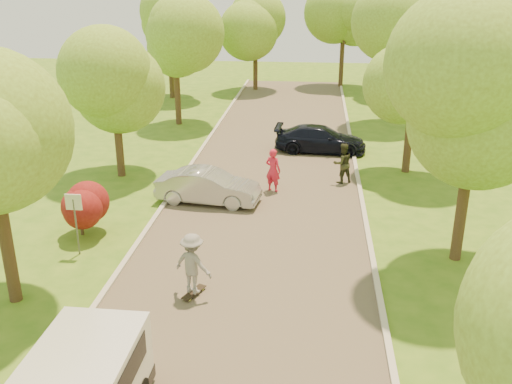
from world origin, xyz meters
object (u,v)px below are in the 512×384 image
at_px(street_sign, 75,212).
at_px(skateboarder, 193,264).
at_px(longboard, 194,292).
at_px(person_olive, 342,163).
at_px(silver_sedan, 208,186).
at_px(person_striped, 273,170).
at_px(dark_sedan, 320,139).

relative_size(street_sign, skateboarder, 1.17).
bearing_deg(skateboarder, street_sign, -3.65).
relative_size(longboard, person_olive, 0.53).
xyz_separation_m(silver_sedan, person_striped, (2.56, 1.61, 0.26)).
bearing_deg(dark_sedan, silver_sedan, 152.75).
bearing_deg(dark_sedan, skateboarder, 169.61).
bearing_deg(longboard, skateboarder, 158.02).
bearing_deg(person_olive, dark_sedan, -102.12).
bearing_deg(dark_sedan, street_sign, 151.15).
xyz_separation_m(street_sign, person_olive, (9.08, 8.09, -0.64)).
bearing_deg(person_olive, street_sign, 17.90).
xyz_separation_m(dark_sedan, person_olive, (0.98, -4.77, 0.23)).
relative_size(longboard, person_striped, 0.51).
height_order(longboard, person_olive, person_olive).
relative_size(dark_sedan, person_striped, 2.50).
bearing_deg(skateboarder, person_striped, -77.44).
distance_m(street_sign, skateboarder, 4.96).
distance_m(street_sign, silver_sedan, 6.23).
xyz_separation_m(person_striped, person_olive, (3.03, 1.40, -0.04)).
height_order(silver_sedan, skateboarder, skateboarder).
distance_m(dark_sedan, longboard, 15.54).
relative_size(silver_sedan, dark_sedan, 0.89).
relative_size(dark_sedan, person_olive, 2.60).
distance_m(street_sign, longboard, 5.15).
distance_m(silver_sedan, longboard, 7.38).
distance_m(longboard, skateboarder, 0.95).
xyz_separation_m(street_sign, silver_sedan, (3.50, 5.08, -0.86)).
relative_size(dark_sedan, longboard, 4.89).
bearing_deg(dark_sedan, person_olive, -165.00).
height_order(silver_sedan, longboard, silver_sedan).
xyz_separation_m(longboard, person_olive, (4.67, 10.31, 0.82)).
xyz_separation_m(dark_sedan, skateboarder, (-3.69, -15.08, 0.36)).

